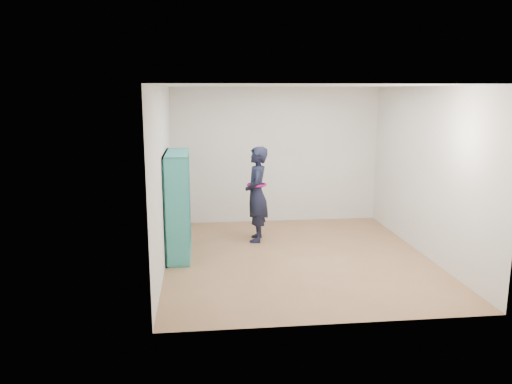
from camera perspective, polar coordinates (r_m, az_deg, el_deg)
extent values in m
plane|color=#8B623F|center=(7.80, 4.72, -7.47)|extent=(4.50, 4.50, 0.00)
plane|color=white|center=(7.37, 5.06, 12.00)|extent=(4.50, 4.50, 0.00)
cube|color=beige|center=(7.35, -10.59, 1.68)|extent=(0.02, 4.50, 2.60)
cube|color=beige|center=(8.11, 18.90, 2.15)|extent=(0.02, 4.50, 2.60)
cube|color=beige|center=(9.67, 2.28, 4.19)|extent=(4.00, 0.02, 2.60)
cube|color=beige|center=(5.33, 9.60, -2.00)|extent=(4.00, 0.02, 2.60)
cube|color=teal|center=(7.21, -9.10, -2.47)|extent=(0.35, 0.03, 1.62)
cube|color=teal|center=(8.36, -8.75, -0.51)|extent=(0.35, 0.03, 1.62)
cube|color=teal|center=(8.00, -8.73, -6.98)|extent=(0.35, 1.21, 0.03)
cube|color=teal|center=(7.65, -9.09, 4.40)|extent=(0.35, 1.21, 0.03)
cube|color=teal|center=(7.79, -10.11, -1.44)|extent=(0.03, 1.21, 1.62)
cube|color=teal|center=(7.60, -8.97, -1.74)|extent=(0.33, 0.03, 1.57)
cube|color=teal|center=(7.97, -8.85, -1.11)|extent=(0.33, 0.03, 1.57)
cube|color=teal|center=(7.88, -8.82, -4.19)|extent=(0.33, 1.16, 0.03)
cube|color=teal|center=(7.78, -8.91, -1.42)|extent=(0.33, 1.16, 0.03)
cube|color=teal|center=(7.71, -9.00, 1.42)|extent=(0.33, 1.16, 0.03)
cube|color=beige|center=(7.61, -8.70, -7.53)|extent=(0.22, 0.14, 0.06)
cube|color=black|center=(7.41, -8.75, -4.15)|extent=(0.18, 0.16, 0.24)
cube|color=maroon|center=(7.32, -8.85, -1.10)|extent=(0.18, 0.16, 0.26)
cube|color=silver|center=(7.31, -8.98, 1.31)|extent=(0.22, 0.14, 0.08)
cube|color=navy|center=(7.89, -8.56, -5.92)|extent=(0.18, 0.16, 0.30)
cube|color=brown|center=(7.79, -8.64, -3.47)|extent=(0.18, 0.16, 0.21)
cube|color=#BFB28C|center=(7.77, -8.77, -1.13)|extent=(0.22, 0.14, 0.06)
cube|color=#26594C|center=(7.63, -8.82, 2.20)|extent=(0.18, 0.16, 0.21)
cube|color=beige|center=(8.27, -8.47, -5.35)|extent=(0.18, 0.16, 0.23)
cube|color=black|center=(8.23, -8.59, -3.11)|extent=(0.22, 0.14, 0.08)
cube|color=maroon|center=(8.07, -8.64, 0.22)|extent=(0.18, 0.16, 0.30)
cube|color=silver|center=(8.01, -8.72, 2.90)|extent=(0.18, 0.16, 0.28)
imported|color=black|center=(8.43, 0.07, -0.27)|extent=(0.46, 0.64, 1.62)
torus|color=#A10C5E|center=(8.40, 0.07, 0.83)|extent=(0.38, 0.38, 0.04)
cube|color=silver|center=(8.49, -0.90, 0.55)|extent=(0.02, 0.10, 0.13)
cube|color=black|center=(8.49, -0.90, 0.55)|extent=(0.02, 0.10, 0.12)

